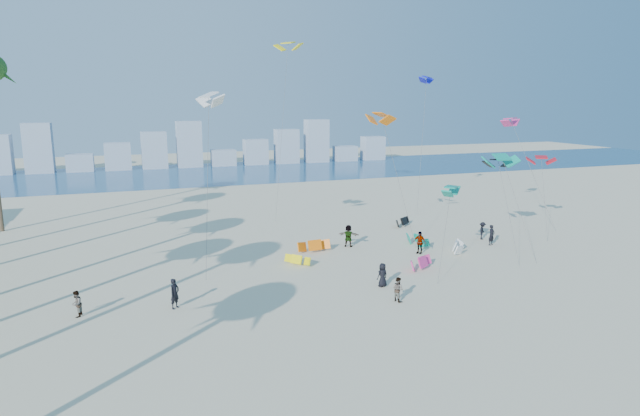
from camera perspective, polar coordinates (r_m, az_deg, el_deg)
name	(u,v)px	position (r m, az deg, el deg)	size (l,w,h in m)	color
ground	(380,381)	(24.83, 6.40, -17.70)	(220.00, 220.00, 0.00)	beige
ocean	(189,174)	(92.70, -13.70, 3.51)	(220.00, 220.00, 0.00)	navy
kitesurfer_near	(175,294)	(33.09, -15.11, -8.73)	(0.66, 0.43, 1.81)	black
kitesurfer_mid	(398,289)	(33.45, 8.24, -8.49)	(0.74, 0.57, 1.52)	gray
kitesurfers_far	(378,246)	(42.51, 6.17, -3.99)	(33.23, 10.97, 1.87)	black
grounded_kites	(388,245)	(44.41, 7.23, -3.94)	(16.09, 14.81, 0.91)	#FFEA0D
flying_kites	(401,113)	(48.19, 8.59, 9.95)	(33.19, 28.68, 18.61)	#0C9179
distant_skyline	(175,151)	(102.15, -15.08, 5.87)	(85.00, 3.00, 8.40)	#9EADBF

